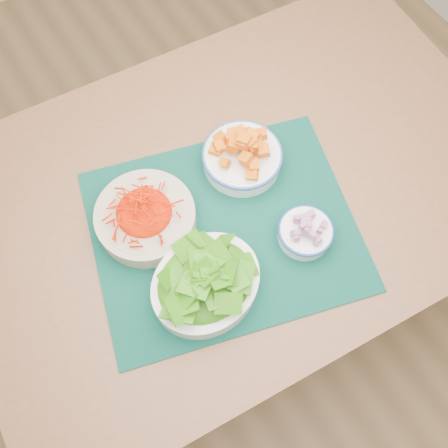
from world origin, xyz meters
name	(u,v)px	position (x,y,z in m)	size (l,w,h in m)	color
ground	(218,368)	(0.00, 0.00, 0.00)	(4.00, 4.00, 0.00)	#A17C4E
table	(241,202)	(0.21, 0.22, 0.66)	(1.35, 0.96, 0.75)	brown
placemat	(224,230)	(0.12, 0.14, 0.75)	(0.56, 0.46, 0.00)	black
carrot_bowl	(145,215)	(-0.01, 0.25, 0.79)	(0.26, 0.26, 0.08)	#C7B394
squash_bowl	(242,154)	(0.24, 0.26, 0.80)	(0.18, 0.18, 0.09)	white
lettuce_bowl	(206,281)	(0.02, 0.05, 0.80)	(0.26, 0.23, 0.10)	white
onion_bowl	(306,231)	(0.25, 0.04, 0.78)	(0.12, 0.12, 0.06)	white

